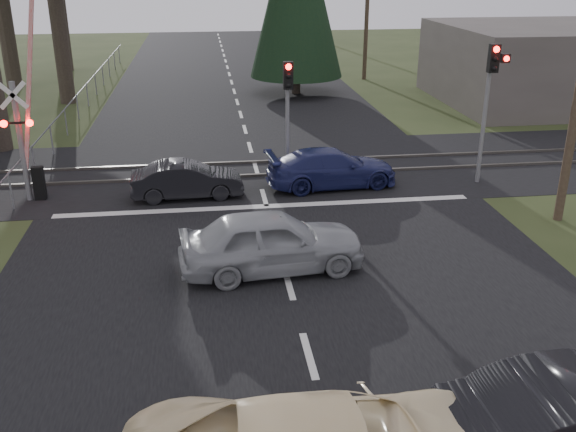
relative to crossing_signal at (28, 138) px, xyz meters
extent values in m
plane|color=#2D3819|center=(7.27, -9.79, -2.06)|extent=(120.00, 120.00, 0.00)
cube|color=black|center=(7.27, 0.21, -2.05)|extent=(14.00, 100.00, 0.01)
cube|color=black|center=(7.27, 2.21, -2.05)|extent=(120.00, 8.00, 0.01)
cube|color=silver|center=(7.27, -1.59, -2.05)|extent=(13.00, 0.35, 0.00)
cube|color=#59544C|center=(7.27, 1.41, -2.01)|extent=(120.00, 0.12, 0.10)
cube|color=#59544C|center=(7.27, 3.01, -2.01)|extent=(120.00, 0.12, 0.10)
cylinder|color=slate|center=(-0.23, 0.01, -0.16)|extent=(0.18, 0.18, 3.80)
cube|color=white|center=(-0.23, -0.09, 1.34)|extent=(0.88, 0.03, 0.88)
cube|color=white|center=(-0.23, -0.09, 1.34)|extent=(0.88, 0.03, 0.88)
cube|color=black|center=(-0.23, -0.07, 0.49)|extent=(0.90, 0.06, 0.06)
sphere|color=#FF0C07|center=(-0.61, -0.14, 0.49)|extent=(0.22, 0.22, 0.22)
sphere|color=#FF0C07|center=(0.15, -0.14, 0.49)|extent=(0.22, 0.22, 0.22)
cube|color=black|center=(0.12, 0.01, -1.51)|extent=(0.35, 0.25, 1.10)
cube|color=red|center=(0.32, 0.01, 1.94)|extent=(1.16, 0.10, 5.93)
cylinder|color=slate|center=(14.77, -0.19, -0.16)|extent=(0.14, 0.14, 3.80)
cube|color=black|center=(14.77, -0.37, 2.19)|extent=(0.32, 0.24, 0.90)
sphere|color=#FF0C07|center=(14.77, -0.50, 2.49)|extent=(0.20, 0.20, 0.20)
sphere|color=black|center=(14.77, -0.50, 2.19)|extent=(0.18, 0.18, 0.18)
sphere|color=black|center=(14.77, -0.50, 1.89)|extent=(0.18, 0.18, 0.18)
cube|color=black|center=(15.15, -0.37, 2.19)|extent=(0.28, 0.22, 0.28)
sphere|color=#FF0C07|center=(15.15, -0.49, 2.19)|extent=(0.18, 0.18, 0.18)
cylinder|color=slate|center=(8.27, 1.01, -0.46)|extent=(0.14, 0.14, 3.20)
cube|color=black|center=(8.27, 0.83, 1.59)|extent=(0.32, 0.24, 0.90)
sphere|color=#FF0C07|center=(8.27, 0.70, 1.89)|extent=(0.20, 0.20, 0.20)
sphere|color=black|center=(8.27, 0.70, 1.59)|extent=(0.18, 0.18, 0.18)
sphere|color=black|center=(8.27, 0.70, 1.29)|extent=(0.18, 0.18, 0.18)
cylinder|color=#4C3D2D|center=(15.77, 20.21, 2.44)|extent=(0.26, 0.26, 9.00)
cylinder|color=#473D33|center=(-1.73, 15.21, 0.64)|extent=(0.80, 0.80, 5.40)
cylinder|color=#473D33|center=(-5.73, 20.21, 1.32)|extent=(0.89, 0.89, 6.75)
cylinder|color=#473D33|center=(-3.73, 26.21, 0.64)|extent=(0.80, 0.80, 5.40)
cylinder|color=#473D33|center=(10.77, 16.21, -1.06)|extent=(0.50, 0.50, 2.00)
cube|color=#59514C|center=(25.27, 12.21, -0.06)|extent=(14.00, 10.00, 4.00)
imported|color=#909497|center=(6.97, -5.97, -1.28)|extent=(4.69, 2.26, 1.55)
imported|color=#1A1F50|center=(9.66, 0.06, -1.41)|extent=(4.58, 2.22, 1.28)
imported|color=black|center=(4.82, -0.42, -1.47)|extent=(3.62, 1.41, 1.17)
camera|label=1|loc=(5.47, -20.26, 5.19)|focal=40.00mm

